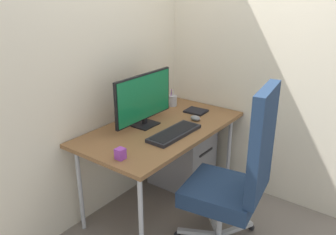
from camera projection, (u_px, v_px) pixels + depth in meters
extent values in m
plane|color=slate|center=(162.00, 204.00, 3.03)|extent=(8.00, 8.00, 0.00)
cube|color=beige|center=(120.00, 37.00, 2.75)|extent=(2.99, 0.04, 2.80)
cube|color=beige|center=(235.00, 33.00, 2.93)|extent=(0.04, 2.37, 2.80)
cube|color=brown|center=(162.00, 128.00, 2.77)|extent=(1.38, 0.75, 0.03)
cylinder|color=#B2B5BA|center=(141.00, 220.00, 2.28)|extent=(0.03, 0.03, 0.70)
cylinder|color=#B2B5BA|center=(229.00, 152.00, 3.20)|extent=(0.03, 0.03, 0.70)
cylinder|color=#B2B5BA|center=(80.00, 189.00, 2.62)|extent=(0.03, 0.03, 0.70)
cylinder|color=#B2B5BA|center=(175.00, 136.00, 3.53)|extent=(0.03, 0.03, 0.70)
sphere|color=black|center=(251.00, 227.00, 2.71)|extent=(0.05, 0.05, 0.05)
cube|color=silver|center=(236.00, 229.00, 2.63)|extent=(0.29, 0.17, 0.03)
sphere|color=black|center=(208.00, 214.00, 2.86)|extent=(0.05, 0.05, 0.05)
cube|color=silver|center=(213.00, 222.00, 2.71)|extent=(0.24, 0.24, 0.03)
sphere|color=black|center=(177.00, 235.00, 2.63)|extent=(0.05, 0.05, 0.05)
cube|color=silver|center=(198.00, 233.00, 2.59)|extent=(0.17, 0.29, 0.03)
cylinder|color=silver|center=(220.00, 217.00, 2.51)|extent=(0.04, 0.04, 0.29)
cube|color=navy|center=(221.00, 192.00, 2.43)|extent=(0.54, 0.55, 0.12)
cube|color=navy|center=(262.00, 144.00, 2.17)|extent=(0.43, 0.13, 0.73)
cube|color=gray|center=(182.00, 156.00, 3.27)|extent=(0.42, 0.51, 0.56)
cube|color=#262628|center=(206.00, 152.00, 3.09)|extent=(0.21, 0.01, 0.02)
cube|color=black|center=(146.00, 125.00, 2.79)|extent=(0.19, 0.15, 0.01)
cube|color=black|center=(145.00, 121.00, 2.79)|extent=(0.04, 0.02, 0.05)
cube|color=black|center=(144.00, 97.00, 2.72)|extent=(0.62, 0.02, 0.37)
cube|color=#14723F|center=(145.00, 97.00, 2.71)|extent=(0.60, 0.01, 0.34)
cube|color=black|center=(174.00, 133.00, 2.61)|extent=(0.48, 0.18, 0.03)
cube|color=black|center=(174.00, 131.00, 2.61)|extent=(0.44, 0.14, 0.00)
ellipsoid|color=slate|center=(195.00, 118.00, 2.89)|extent=(0.09, 0.11, 0.04)
cylinder|color=#B2B5BA|center=(173.00, 101.00, 3.22)|extent=(0.08, 0.08, 0.10)
cylinder|color=silver|center=(172.00, 96.00, 3.20)|extent=(0.03, 0.01, 0.10)
cylinder|color=silver|center=(173.00, 95.00, 3.21)|extent=(0.03, 0.01, 0.10)
torus|color=orange|center=(173.00, 100.00, 3.22)|extent=(0.04, 0.04, 0.01)
cylinder|color=purple|center=(171.00, 96.00, 3.20)|extent=(0.02, 0.01, 0.13)
cube|color=black|center=(196.00, 111.00, 3.08)|extent=(0.16, 0.19, 0.02)
cube|color=purple|center=(120.00, 154.00, 2.25)|extent=(0.06, 0.06, 0.07)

